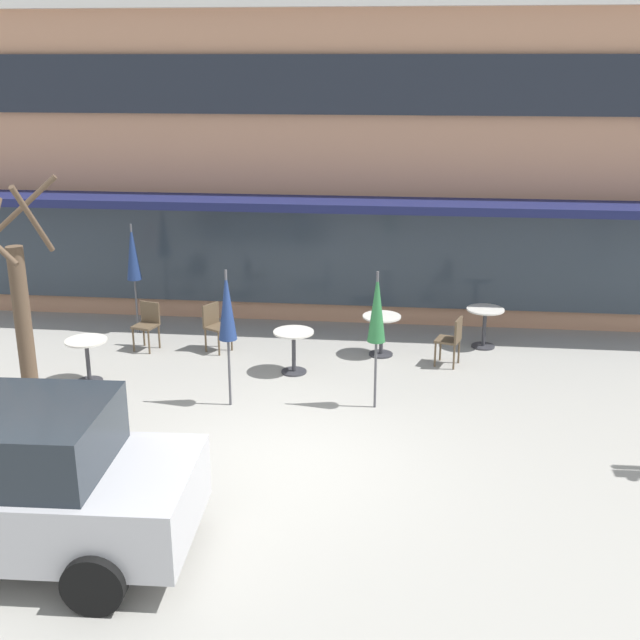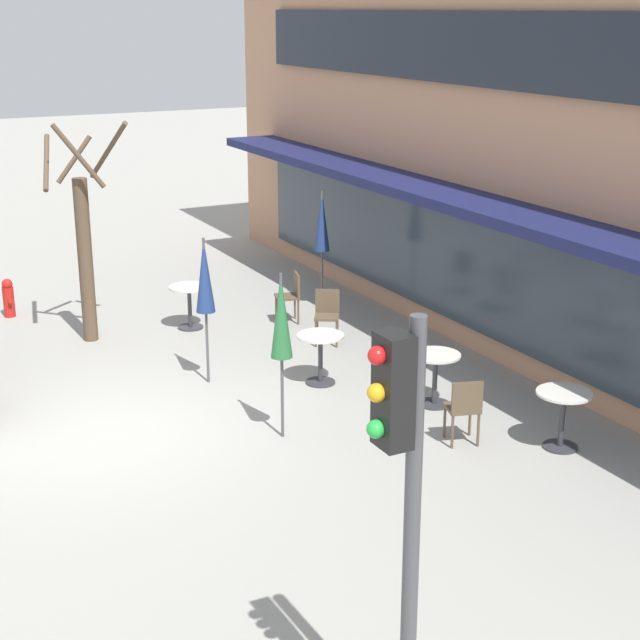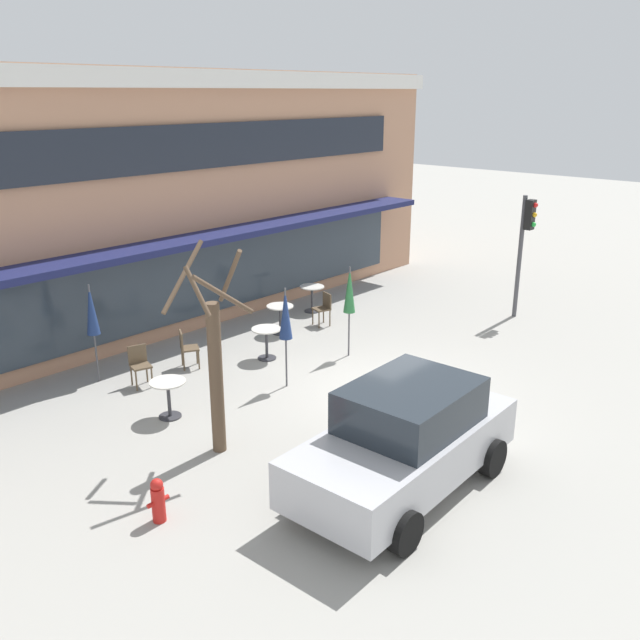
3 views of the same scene
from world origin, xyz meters
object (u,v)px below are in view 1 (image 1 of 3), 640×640
object	(u,v)px
cafe_table_by_tree	(87,353)
parked_sedan	(4,482)
cafe_chair_0	(148,322)
cafe_chair_2	(215,324)
cafe_table_near_wall	(294,345)
street_tree	(23,320)
patio_umbrella_green_folded	(227,306)
cafe_table_streetside	(382,328)
patio_umbrella_corner_open	(377,308)
cafe_table_mid_patio	(485,321)
cafe_chair_1	(452,338)
patio_umbrella_cream_folded	(133,253)

from	to	relation	value
cafe_table_by_tree	parked_sedan	distance (m)	4.95
cafe_chair_0	cafe_chair_2	bearing A→B (deg)	2.08
cafe_table_near_wall	street_tree	distance (m)	4.49
cafe_table_near_wall	street_tree	xyz separation A→B (m)	(-3.55, -2.51, 1.13)
cafe_table_by_tree	cafe_table_near_wall	bearing A→B (deg)	13.50
patio_umbrella_green_folded	cafe_chair_2	distance (m)	2.78
cafe_table_streetside	patio_umbrella_corner_open	world-z (taller)	patio_umbrella_corner_open
patio_umbrella_green_folded	cafe_chair_2	size ratio (longest dim) A/B	2.47
cafe_table_mid_patio	patio_umbrella_green_folded	xyz separation A→B (m)	(-4.19, -3.14, 1.11)
cafe_chair_2	cafe_chair_1	bearing A→B (deg)	-4.16
patio_umbrella_corner_open	patio_umbrella_cream_folded	bearing A→B (deg)	147.58
patio_umbrella_cream_folded	patio_umbrella_corner_open	world-z (taller)	same
cafe_table_by_tree	cafe_chair_2	bearing A→B (deg)	44.97
patio_umbrella_cream_folded	cafe_chair_0	distance (m)	1.49
parked_sedan	patio_umbrella_green_folded	bearing A→B (deg)	69.73
cafe_table_near_wall	street_tree	size ratio (longest dim) A/B	0.21
cafe_table_near_wall	cafe_table_mid_patio	world-z (taller)	same
cafe_table_streetside	patio_umbrella_green_folded	bearing A→B (deg)	-132.37
cafe_table_streetside	cafe_table_near_wall	bearing A→B (deg)	-144.90
cafe_chair_1	street_tree	distance (m)	7.12
patio_umbrella_green_folded	cafe_table_by_tree	bearing A→B (deg)	165.73
cafe_table_mid_patio	patio_umbrella_corner_open	size ratio (longest dim) A/B	0.35
cafe_table_near_wall	patio_umbrella_corner_open	distance (m)	2.26
cafe_table_near_wall	cafe_chair_1	world-z (taller)	cafe_chair_1
patio_umbrella_corner_open	cafe_table_mid_patio	bearing A→B (deg)	57.20
cafe_table_by_tree	patio_umbrella_green_folded	xyz separation A→B (m)	(2.57, -0.65, 1.11)
cafe_table_near_wall	cafe_table_by_tree	distance (m)	3.47
cafe_table_mid_patio	cafe_chair_1	distance (m)	1.23
patio_umbrella_green_folded	patio_umbrella_corner_open	size ratio (longest dim) A/B	1.00
cafe_table_streetside	patio_umbrella_cream_folded	distance (m)	5.04
cafe_chair_0	cafe_chair_2	distance (m)	1.28
cafe_table_near_wall	patio_umbrella_corner_open	world-z (taller)	patio_umbrella_corner_open
cafe_table_by_tree	patio_umbrella_corner_open	bearing A→B (deg)	-5.85
patio_umbrella_cream_folded	cafe_chair_2	xyz separation A→B (m)	(1.78, -0.82, -1.10)
cafe_table_mid_patio	parked_sedan	size ratio (longest dim) A/B	0.18
cafe_table_mid_patio	street_tree	size ratio (longest dim) A/B	0.21
cafe_table_by_tree	patio_umbrella_corner_open	distance (m)	4.99
patio_umbrella_cream_folded	cafe_chair_1	xyz separation A→B (m)	(6.12, -1.14, -1.10)
patio_umbrella_corner_open	cafe_chair_1	world-z (taller)	patio_umbrella_corner_open
cafe_table_streetside	cafe_chair_0	size ratio (longest dim) A/B	0.85
cafe_table_streetside	parked_sedan	bearing A→B (deg)	-119.79
cafe_table_streetside	street_tree	world-z (taller)	street_tree
cafe_table_streetside	cafe_table_by_tree	world-z (taller)	same
patio_umbrella_corner_open	cafe_chair_2	bearing A→B (deg)	143.69
patio_umbrella_cream_folded	cafe_chair_1	size ratio (longest dim) A/B	2.47
cafe_table_by_tree	parked_sedan	bearing A→B (deg)	-78.00
cafe_table_streetside	patio_umbrella_cream_folded	size ratio (longest dim) A/B	0.35
cafe_table_near_wall	cafe_chair_0	size ratio (longest dim) A/B	0.85
patio_umbrella_corner_open	cafe_chair_0	size ratio (longest dim) A/B	2.47
cafe_table_near_wall	parked_sedan	size ratio (longest dim) A/B	0.18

